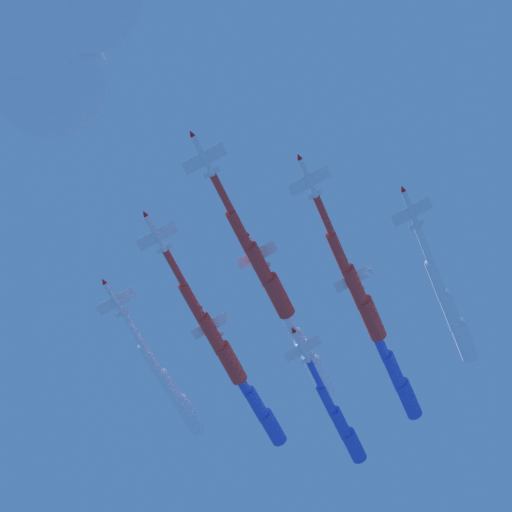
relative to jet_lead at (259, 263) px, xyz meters
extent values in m
cylinder|color=silver|center=(-23.82, 10.95, -0.07)|extent=(8.78, 4.96, 1.39)
cone|color=red|center=(-28.42, 13.02, -0.07)|extent=(1.73, 1.73, 1.32)
cylinder|color=black|center=(-19.49, 9.00, -0.07)|extent=(0.97, 1.19, 1.04)
ellipsoid|color=black|center=(-25.56, 11.89, 0.37)|extent=(2.12, 1.63, 0.88)
cube|color=silver|center=(-23.33, 10.71, -0.12)|extent=(5.76, 8.43, 2.72)
cube|color=red|center=(-24.83, 7.39, 1.13)|extent=(2.38, 1.58, 0.31)
cube|color=red|center=(-21.82, 14.07, -1.24)|extent=(2.38, 1.58, 0.31)
cube|color=silver|center=(-20.37, 9.40, -0.07)|extent=(2.26, 3.26, 1.08)
cube|color=red|center=(-20.25, 9.67, 0.83)|extent=(1.56, 1.21, 1.84)
cylinder|color=red|center=(-15.26, 7.10, -0.07)|extent=(9.81, 5.70, 1.76)
cylinder|color=red|center=(-7.24, 3.80, -0.16)|extent=(10.17, 6.50, 2.64)
cylinder|color=red|center=(0.50, -0.11, -0.04)|extent=(10.54, 7.30, 3.53)
cylinder|color=red|center=(8.23, -4.05, 0.10)|extent=(10.90, 8.11, 4.41)
cylinder|color=silver|center=(-18.70, -8.66, 1.42)|extent=(8.81, 4.86, 1.40)
cone|color=red|center=(-23.34, -6.66, 1.42)|extent=(1.72, 1.74, 1.33)
cylinder|color=black|center=(-14.34, -10.55, 1.42)|extent=(0.97, 1.20, 1.05)
ellipsoid|color=black|center=(-20.46, -7.74, 1.86)|extent=(2.12, 1.62, 0.89)
cube|color=silver|center=(-18.21, -8.89, 1.37)|extent=(5.65, 8.40, 2.88)
cube|color=red|center=(-19.65, -12.21, 2.70)|extent=(2.39, 1.55, 0.32)
cube|color=red|center=(-16.76, -5.53, 0.18)|extent=(2.39, 1.55, 0.32)
cube|color=silver|center=(-15.23, -10.17, 1.42)|extent=(2.22, 3.24, 1.14)
cube|color=red|center=(-15.11, -9.88, 2.32)|extent=(1.58, 1.23, 1.83)
cylinder|color=red|center=(-9.91, -12.47, 1.42)|extent=(10.27, 5.77, 1.78)
cylinder|color=red|center=(-1.49, -15.81, 1.32)|extent=(10.62, 6.59, 2.67)
cylinder|color=red|center=(6.66, -19.77, 1.46)|extent=(10.97, 7.41, 3.56)
cylinder|color=red|center=(14.81, -23.75, 1.60)|extent=(11.33, 8.23, 4.45)
cylinder|color=silver|center=(-5.81, 20.24, 0.81)|extent=(8.82, 4.84, 1.40)
cone|color=red|center=(-10.45, 22.24, 0.81)|extent=(1.72, 1.73, 1.33)
cylinder|color=black|center=(-1.44, 18.36, 0.81)|extent=(0.97, 1.20, 1.05)
ellipsoid|color=black|center=(-7.57, 21.17, 1.26)|extent=(2.12, 1.61, 0.89)
cube|color=silver|center=(-5.32, 20.02, 0.77)|extent=(5.64, 8.40, 2.87)
cube|color=red|center=(-6.75, 16.69, 2.09)|extent=(2.39, 1.55, 0.32)
cube|color=red|center=(-3.87, 23.38, -0.42)|extent=(2.39, 1.55, 0.32)
cube|color=silver|center=(-2.34, 18.75, 0.81)|extent=(2.22, 3.24, 1.14)
cube|color=red|center=(-2.21, 19.03, 1.71)|extent=(1.58, 1.23, 1.84)
cylinder|color=red|center=(2.95, 16.47, 0.81)|extent=(10.18, 5.72, 1.78)
cylinder|color=red|center=(11.30, 13.18, 0.72)|extent=(10.53, 6.53, 2.67)
cylinder|color=red|center=(19.39, 9.27, 0.85)|extent=(10.88, 7.35, 3.56)
cylinder|color=red|center=(27.46, 5.34, 0.99)|extent=(11.24, 8.17, 4.45)
cylinder|color=silver|center=(-0.69, 0.63, 2.32)|extent=(8.80, 4.85, 1.38)
cone|color=red|center=(-5.32, 2.65, 2.32)|extent=(1.71, 1.72, 1.31)
cylinder|color=black|center=(3.66, -1.26, 2.32)|extent=(0.96, 1.19, 1.03)
ellipsoid|color=black|center=(-2.45, 1.55, 2.77)|extent=(2.11, 1.61, 0.87)
cube|color=silver|center=(-0.20, 0.40, 2.27)|extent=(5.70, 8.48, 2.61)
cube|color=red|center=(-1.66, -2.95, 3.47)|extent=(2.39, 1.56, 0.30)
cube|color=red|center=(1.27, 3.80, 1.20)|extent=(2.39, 1.56, 0.30)
cube|color=silver|center=(2.77, -0.88, 2.32)|extent=(2.24, 3.27, 1.04)
cube|color=red|center=(2.89, -0.62, 3.23)|extent=(1.55, 1.18, 1.85)
cylinder|color=white|center=(8.01, -3.16, 2.32)|extent=(10.06, 5.68, 1.75)
cylinder|color=white|center=(16.26, -6.44, 2.23)|extent=(10.41, 6.48, 2.63)
cylinder|color=white|center=(24.25, -10.34, 2.35)|extent=(10.76, 7.29, 3.50)
cylinder|color=white|center=(32.22, -14.27, 2.48)|extent=(11.11, 8.09, 4.38)
cylinder|color=silver|center=(-13.59, -28.27, -0.62)|extent=(8.77, 4.96, 1.38)
cone|color=red|center=(-18.19, -26.20, -0.62)|extent=(1.72, 1.73, 1.31)
cylinder|color=black|center=(-9.26, -30.23, -0.62)|extent=(0.97, 1.19, 1.04)
ellipsoid|color=black|center=(-15.34, -27.33, -0.17)|extent=(2.11, 1.63, 0.88)
cube|color=silver|center=(-13.10, -28.51, -0.67)|extent=(5.77, 8.44, 2.69)
cube|color=red|center=(-14.60, -31.83, 0.57)|extent=(2.38, 1.58, 0.31)
cube|color=red|center=(-11.59, -25.15, -1.77)|extent=(2.38, 1.58, 0.31)
cube|color=silver|center=(-10.14, -29.83, -0.62)|extent=(2.27, 3.26, 1.07)
cube|color=red|center=(-10.02, -29.56, 0.29)|extent=(1.56, 1.21, 1.85)
cylinder|color=white|center=(-5.02, -32.13, -0.62)|extent=(9.83, 5.71, 1.76)
cylinder|color=white|center=(3.02, -35.45, -0.71)|extent=(10.20, 6.51, 2.64)
cylinder|color=white|center=(10.78, -39.37, -0.58)|extent=(10.56, 7.31, 3.52)
cylinder|color=white|center=(18.53, -43.33, -0.45)|extent=(10.92, 8.12, 4.40)
cylinder|color=silver|center=(12.20, 29.54, 2.85)|extent=(8.81, 4.87, 1.40)
cone|color=red|center=(7.57, 31.55, 2.85)|extent=(1.72, 1.74, 1.33)
cylinder|color=black|center=(16.56, 27.65, 2.85)|extent=(0.97, 1.20, 1.05)
ellipsoid|color=black|center=(10.45, 30.47, 3.30)|extent=(2.12, 1.62, 0.89)
cube|color=silver|center=(12.69, 29.31, 2.81)|extent=(5.65, 8.39, 2.91)
cube|color=red|center=(11.26, 26.00, 4.15)|extent=(2.39, 1.55, 0.33)
cube|color=red|center=(14.15, 32.66, 1.60)|extent=(2.39, 1.55, 0.33)
cube|color=silver|center=(15.67, 28.03, 2.85)|extent=(2.22, 3.24, 1.15)
cube|color=red|center=(15.80, 28.32, 3.75)|extent=(1.58, 1.24, 1.83)
cylinder|color=white|center=(20.94, 25.75, 2.85)|extent=(10.15, 5.73, 1.78)
cylinder|color=white|center=(29.27, 22.44, 2.76)|extent=(10.51, 6.55, 2.68)
cylinder|color=white|center=(37.32, 18.53, 2.89)|extent=(10.86, 7.37, 3.57)
cylinder|color=white|center=(45.37, 14.58, 3.04)|extent=(11.22, 8.19, 4.46)
cylinder|color=silver|center=(4.42, -18.98, 1.92)|extent=(8.79, 4.88, 1.38)
cone|color=red|center=(-0.20, -16.95, 1.92)|extent=(1.72, 1.72, 1.31)
cylinder|color=black|center=(8.77, -20.89, 1.92)|extent=(0.96, 1.19, 1.03)
ellipsoid|color=black|center=(2.66, -18.06, 2.37)|extent=(2.11, 1.61, 0.87)
cube|color=silver|center=(4.91, -19.21, 1.88)|extent=(5.71, 8.47, 2.62)
cube|color=red|center=(3.44, -22.56, 3.08)|extent=(2.39, 1.56, 0.30)
cube|color=red|center=(6.40, -15.82, 0.80)|extent=(2.39, 1.56, 0.30)
cube|color=silver|center=(7.88, -20.50, 1.92)|extent=(2.25, 3.27, 1.04)
cube|color=red|center=(8.00, -20.24, 2.83)|extent=(1.55, 1.18, 1.85)
cylinder|color=blue|center=(13.21, -22.84, 1.92)|extent=(10.29, 5.81, 1.75)
cylinder|color=blue|center=(21.66, -26.23, 1.84)|extent=(10.64, 6.61, 2.63)
cylinder|color=blue|center=(29.84, -30.25, 1.96)|extent=(10.99, 7.41, 3.50)
cylinder|color=blue|center=(38.00, -34.29, 2.09)|extent=(11.34, 8.21, 4.38)
cylinder|color=silver|center=(17.32, 9.93, 1.78)|extent=(8.78, 4.97, 1.40)
cone|color=red|center=(12.71, 12.00, 1.78)|extent=(1.73, 1.74, 1.33)
cylinder|color=black|center=(21.65, 7.98, 1.78)|extent=(0.98, 1.20, 1.05)
ellipsoid|color=black|center=(15.58, 10.88, 2.22)|extent=(2.12, 1.64, 0.89)
cube|color=silver|center=(17.80, 9.69, 1.73)|extent=(5.75, 8.40, 2.84)
cube|color=red|center=(16.32, 6.39, 3.04)|extent=(2.38, 1.58, 0.32)
cube|color=red|center=(19.31, 13.03, 0.55)|extent=(2.38, 1.58, 0.32)
cube|color=silver|center=(20.76, 8.37, 1.78)|extent=(2.26, 3.24, 1.13)
cube|color=red|center=(20.89, 8.65, 2.68)|extent=(1.58, 1.24, 1.84)
cylinder|color=blue|center=(25.63, 6.18, 1.78)|extent=(9.26, 5.46, 1.78)
cylinder|color=blue|center=(33.17, 3.10, 1.68)|extent=(9.63, 6.27, 2.67)
cylinder|color=blue|center=(40.43, -0.60, 1.82)|extent=(9.99, 7.08, 3.55)
cylinder|color=blue|center=(47.68, -4.32, 1.96)|extent=(10.36, 7.89, 4.44)
cylinder|color=silver|center=(22.43, -9.68, 0.94)|extent=(8.81, 4.88, 1.40)
cone|color=red|center=(17.80, -7.67, 0.94)|extent=(1.72, 1.74, 1.33)
cylinder|color=black|center=(26.79, -11.58, 0.94)|extent=(0.97, 1.20, 1.05)
ellipsoid|color=black|center=(20.68, -8.75, 1.38)|extent=(2.12, 1.62, 0.89)
cube|color=silver|center=(22.92, -9.92, 0.89)|extent=(5.66, 8.39, 2.90)
cube|color=red|center=(21.48, -13.23, 2.23)|extent=(2.39, 1.56, 0.33)
cube|color=red|center=(24.38, -6.56, -0.31)|extent=(2.39, 1.56, 0.33)
cube|color=silver|center=(25.90, -11.20, 0.94)|extent=(2.23, 3.24, 1.15)
cube|color=red|center=(26.02, -10.91, 1.83)|extent=(1.58, 1.24, 1.83)
cylinder|color=blue|center=(30.68, -13.28, 0.94)|extent=(9.04, 5.27, 1.78)
cylinder|color=blue|center=(38.04, -16.19, 0.84)|extent=(9.40, 6.09, 2.67)
cylinder|color=blue|center=(45.13, -19.70, 0.98)|extent=(9.76, 6.90, 3.57)
cylinder|color=blue|center=(52.20, -23.25, 1.12)|extent=(10.11, 7.72, 4.46)
sphere|color=white|center=(-37.03, 38.26, 3.43)|extent=(21.36, 21.36, 21.36)
camera|label=1|loc=(-110.29, 3.54, -152.53)|focal=67.03mm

